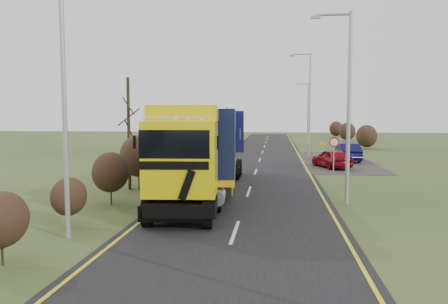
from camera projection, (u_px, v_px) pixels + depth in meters
name	position (u px, v px, depth m)	size (l,w,h in m)	color
ground	(243.00, 208.00, 19.08)	(160.00, 160.00, 0.00)	#34461E
road	(254.00, 176.00, 28.97)	(8.00, 120.00, 0.02)	black
layby	(334.00, 161.00, 38.10)	(6.00, 18.00, 0.02)	#282624
lane_markings	(254.00, 176.00, 28.66)	(7.52, 116.00, 0.01)	yellow
hedgerow	(158.00, 153.00, 27.45)	(2.24, 102.04, 6.05)	black
lorry	(208.00, 145.00, 22.70)	(3.77, 16.08, 4.43)	black
car_red_hatchback	(331.00, 159.00, 33.19)	(1.68, 4.18, 1.43)	maroon
car_blue_sedan	(347.00, 152.00, 37.88)	(1.65, 4.72, 1.56)	#0D0A3B
streetlight_near	(347.00, 100.00, 19.40)	(1.83, 0.18, 8.60)	#A5A7AA
streetlight_mid	(308.00, 99.00, 41.79)	(2.10, 0.20, 9.93)	#A5A7AA
streetlight_far	(307.00, 111.00, 59.06)	(1.77, 0.18, 8.28)	#A5A7AA
left_pole	(64.00, 106.00, 14.01)	(0.16, 0.16, 8.72)	#A5A7AA
speed_sign	(334.00, 148.00, 30.59)	(0.68, 0.10, 2.47)	#A5A7AA
warning_board	(323.00, 148.00, 40.51)	(0.62, 0.11, 1.62)	#A5A7AA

